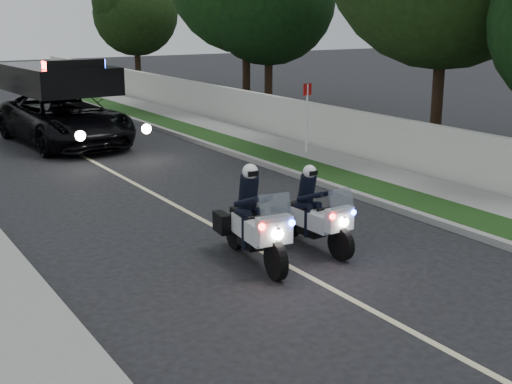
% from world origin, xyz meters
% --- Properties ---
extents(ground, '(120.00, 120.00, 0.00)m').
position_xyz_m(ground, '(0.00, 0.00, 0.00)').
color(ground, black).
rests_on(ground, ground).
extents(curb_right, '(0.20, 60.00, 0.15)m').
position_xyz_m(curb_right, '(4.10, 10.00, 0.07)').
color(curb_right, gray).
rests_on(curb_right, ground).
extents(grass_verge, '(1.20, 60.00, 0.16)m').
position_xyz_m(grass_verge, '(4.80, 10.00, 0.08)').
color(grass_verge, '#193814').
rests_on(grass_verge, ground).
extents(sidewalk_right, '(1.40, 60.00, 0.16)m').
position_xyz_m(sidewalk_right, '(6.10, 10.00, 0.08)').
color(sidewalk_right, gray).
rests_on(sidewalk_right, ground).
extents(property_wall, '(0.22, 60.00, 1.50)m').
position_xyz_m(property_wall, '(7.10, 10.00, 0.75)').
color(property_wall, beige).
rests_on(property_wall, ground).
extents(lane_marking, '(0.12, 50.00, 0.01)m').
position_xyz_m(lane_marking, '(0.00, 10.00, 0.00)').
color(lane_marking, '#BFB78C').
rests_on(lane_marking, ground).
extents(police_moto_left, '(1.01, 2.21, 1.81)m').
position_xyz_m(police_moto_left, '(-0.43, 0.59, 0.00)').
color(police_moto_left, silver).
rests_on(police_moto_left, ground).
extents(police_moto_right, '(0.76, 1.94, 1.62)m').
position_xyz_m(police_moto_right, '(0.95, 0.67, 0.00)').
color(police_moto_right, silver).
rests_on(police_moto_right, ground).
extents(police_suv, '(3.44, 6.69, 3.16)m').
position_xyz_m(police_suv, '(0.17, 13.96, 0.00)').
color(police_suv, black).
rests_on(police_suv, ground).
extents(sign_post, '(0.44, 0.44, 2.37)m').
position_xyz_m(sign_post, '(6.00, 7.88, 0.00)').
color(sign_post, '#B50C24').
rests_on(sign_post, ground).
extents(tree_right_b, '(8.59, 8.59, 12.38)m').
position_xyz_m(tree_right_b, '(9.81, 6.13, 0.00)').
color(tree_right_b, '#214015').
rests_on(tree_right_b, ground).
extents(tree_right_c, '(7.47, 7.47, 9.82)m').
position_xyz_m(tree_right_c, '(10.37, 16.89, 0.00)').
color(tree_right_c, black).
rests_on(tree_right_c, ground).
extents(tree_right_d, '(8.65, 8.65, 11.92)m').
position_xyz_m(tree_right_d, '(10.01, 18.24, 0.00)').
color(tree_right_d, '#194216').
rests_on(tree_right_d, ground).
extents(tree_right_e, '(6.25, 6.25, 8.56)m').
position_xyz_m(tree_right_e, '(9.84, 30.95, 0.00)').
color(tree_right_e, '#1A3310').
rests_on(tree_right_e, ground).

